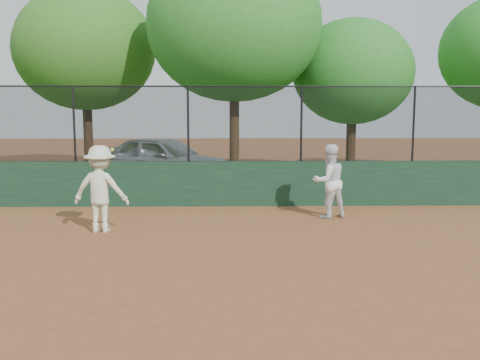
{
  "coord_description": "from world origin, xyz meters",
  "views": [
    {
      "loc": [
        0.61,
        -8.2,
        2.57
      ],
      "look_at": [
        0.8,
        2.2,
        1.2
      ],
      "focal_mm": 40.0,
      "sensor_mm": 36.0,
      "label": 1
    }
  ],
  "objects_px": {
    "parked_car": "(163,159)",
    "tree_3": "(353,72)",
    "player_second": "(329,181)",
    "player_main": "(101,189)",
    "tree_2": "(234,26)",
    "tree_1": "(85,49)"
  },
  "relations": [
    {
      "from": "parked_car",
      "to": "tree_3",
      "type": "height_order",
      "value": "tree_3"
    },
    {
      "from": "player_second",
      "to": "player_main",
      "type": "relative_size",
      "value": 0.96
    },
    {
      "from": "player_main",
      "to": "player_second",
      "type": "bearing_deg",
      "value": 15.72
    },
    {
      "from": "player_second",
      "to": "player_main",
      "type": "xyz_separation_m",
      "value": [
        -5.08,
        -1.43,
        0.04
      ]
    },
    {
      "from": "tree_2",
      "to": "tree_3",
      "type": "height_order",
      "value": "tree_2"
    },
    {
      "from": "tree_1",
      "to": "tree_3",
      "type": "relative_size",
      "value": 1.22
    },
    {
      "from": "tree_3",
      "to": "tree_2",
      "type": "bearing_deg",
      "value": -164.39
    },
    {
      "from": "tree_2",
      "to": "player_second",
      "type": "bearing_deg",
      "value": -70.95
    },
    {
      "from": "tree_1",
      "to": "tree_2",
      "type": "bearing_deg",
      "value": -21.95
    },
    {
      "from": "player_second",
      "to": "tree_1",
      "type": "bearing_deg",
      "value": -67.66
    },
    {
      "from": "player_second",
      "to": "parked_car",
      "type": "bearing_deg",
      "value": -72.73
    },
    {
      "from": "player_main",
      "to": "tree_3",
      "type": "height_order",
      "value": "tree_3"
    },
    {
      "from": "tree_1",
      "to": "tree_2",
      "type": "xyz_separation_m",
      "value": [
        5.77,
        -2.32,
        0.56
      ]
    },
    {
      "from": "player_main",
      "to": "tree_3",
      "type": "distance_m",
      "value": 12.03
    },
    {
      "from": "tree_2",
      "to": "tree_3",
      "type": "relative_size",
      "value": 1.36
    },
    {
      "from": "tree_1",
      "to": "player_second",
      "type": "bearing_deg",
      "value": -47.52
    },
    {
      "from": "tree_2",
      "to": "parked_car",
      "type": "bearing_deg",
      "value": -174.51
    },
    {
      "from": "player_main",
      "to": "parked_car",
      "type": "bearing_deg",
      "value": 87.12
    },
    {
      "from": "player_main",
      "to": "tree_1",
      "type": "relative_size",
      "value": 0.25
    },
    {
      "from": "tree_1",
      "to": "tree_3",
      "type": "distance_m",
      "value": 10.3
    },
    {
      "from": "player_main",
      "to": "tree_2",
      "type": "height_order",
      "value": "tree_2"
    },
    {
      "from": "parked_car",
      "to": "tree_3",
      "type": "relative_size",
      "value": 0.83
    }
  ]
}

